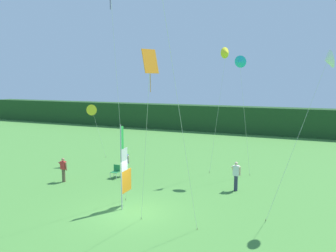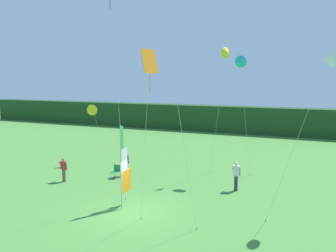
{
  "view_description": "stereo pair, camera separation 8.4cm",
  "coord_description": "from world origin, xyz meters",
  "px_view_note": "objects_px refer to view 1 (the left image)",
  "views": [
    {
      "loc": [
        8.33,
        -14.85,
        6.68
      ],
      "look_at": [
        0.79,
        2.97,
        4.06
      ],
      "focal_mm": 37.25,
      "sensor_mm": 36.0,
      "label": 1
    },
    {
      "loc": [
        8.41,
        -14.82,
        6.68
      ],
      "look_at": [
        0.79,
        2.97,
        4.06
      ],
      "focal_mm": 37.25,
      "sensor_mm": 36.0,
      "label": 2
    }
  ],
  "objects_px": {
    "person_mid_field": "(63,169)",
    "kite_orange_diamond_2": "(150,71)",
    "person_far_left": "(236,175)",
    "kite_yellow_delta_0": "(226,53)",
    "kite_yellow_delta_4": "(92,110)",
    "folding_chair": "(116,171)",
    "kite_white_delta_3": "(328,60)",
    "banner_flag": "(124,168)",
    "person_near_banner": "(126,163)",
    "kite_cyan_delta_1": "(240,62)"
  },
  "relations": [
    {
      "from": "kite_cyan_delta_1",
      "to": "folding_chair",
      "type": "bearing_deg",
      "value": -158.09
    },
    {
      "from": "person_near_banner",
      "to": "kite_cyan_delta_1",
      "type": "relative_size",
      "value": 0.21
    },
    {
      "from": "person_mid_field",
      "to": "folding_chair",
      "type": "bearing_deg",
      "value": 38.39
    },
    {
      "from": "person_mid_field",
      "to": "person_far_left",
      "type": "distance_m",
      "value": 11.06
    },
    {
      "from": "kite_orange_diamond_2",
      "to": "kite_yellow_delta_0",
      "type": "bearing_deg",
      "value": 88.43
    },
    {
      "from": "person_mid_field",
      "to": "kite_orange_diamond_2",
      "type": "height_order",
      "value": "kite_orange_diamond_2"
    },
    {
      "from": "kite_yellow_delta_0",
      "to": "kite_white_delta_3",
      "type": "distance_m",
      "value": 8.1
    },
    {
      "from": "kite_orange_diamond_2",
      "to": "banner_flag",
      "type": "bearing_deg",
      "value": 133.95
    },
    {
      "from": "person_mid_field",
      "to": "kite_white_delta_3",
      "type": "xyz_separation_m",
      "value": [
        15.33,
        -0.03,
        6.69
      ]
    },
    {
      "from": "kite_yellow_delta_0",
      "to": "person_mid_field",
      "type": "bearing_deg",
      "value": -150.17
    },
    {
      "from": "kite_yellow_delta_0",
      "to": "kite_yellow_delta_4",
      "type": "relative_size",
      "value": 1.87
    },
    {
      "from": "folding_chair",
      "to": "kite_yellow_delta_4",
      "type": "xyz_separation_m",
      "value": [
        -3.89,
        2.99,
        3.75
      ]
    },
    {
      "from": "person_mid_field",
      "to": "person_far_left",
      "type": "relative_size",
      "value": 0.9
    },
    {
      "from": "folding_chair",
      "to": "kite_yellow_delta_0",
      "type": "distance_m",
      "value": 10.78
    },
    {
      "from": "kite_cyan_delta_1",
      "to": "kite_yellow_delta_4",
      "type": "distance_m",
      "value": 12.0
    },
    {
      "from": "kite_yellow_delta_0",
      "to": "kite_orange_diamond_2",
      "type": "relative_size",
      "value": 1.12
    },
    {
      "from": "person_far_left",
      "to": "kite_white_delta_3",
      "type": "height_order",
      "value": "kite_white_delta_3"
    },
    {
      "from": "kite_cyan_delta_1",
      "to": "kite_yellow_delta_4",
      "type": "height_order",
      "value": "kite_cyan_delta_1"
    },
    {
      "from": "folding_chair",
      "to": "kite_cyan_delta_1",
      "type": "distance_m",
      "value": 10.93
    },
    {
      "from": "banner_flag",
      "to": "person_near_banner",
      "type": "xyz_separation_m",
      "value": [
        -2.96,
        5.29,
        -1.19
      ]
    },
    {
      "from": "folding_chair",
      "to": "kite_yellow_delta_0",
      "type": "xyz_separation_m",
      "value": [
        6.65,
        3.23,
        7.84
      ]
    },
    {
      "from": "person_near_banner",
      "to": "kite_yellow_delta_4",
      "type": "distance_m",
      "value": 5.86
    },
    {
      "from": "person_far_left",
      "to": "folding_chair",
      "type": "distance_m",
      "value": 8.12
    },
    {
      "from": "banner_flag",
      "to": "kite_white_delta_3",
      "type": "bearing_deg",
      "value": 14.55
    },
    {
      "from": "kite_orange_diamond_2",
      "to": "kite_yellow_delta_4",
      "type": "relative_size",
      "value": 1.66
    },
    {
      "from": "kite_orange_diamond_2",
      "to": "kite_white_delta_3",
      "type": "relative_size",
      "value": 0.97
    },
    {
      "from": "kite_white_delta_3",
      "to": "person_far_left",
      "type": "bearing_deg",
      "value": 150.46
    },
    {
      "from": "person_far_left",
      "to": "kite_orange_diamond_2",
      "type": "distance_m",
      "value": 10.29
    },
    {
      "from": "banner_flag",
      "to": "folding_chair",
      "type": "relative_size",
      "value": 4.95
    },
    {
      "from": "kite_yellow_delta_4",
      "to": "folding_chair",
      "type": "bearing_deg",
      "value": -37.55
    },
    {
      "from": "kite_yellow_delta_0",
      "to": "kite_yellow_delta_4",
      "type": "xyz_separation_m",
      "value": [
        -10.54,
        -0.24,
        -4.1
      ]
    },
    {
      "from": "banner_flag",
      "to": "kite_yellow_delta_4",
      "type": "xyz_separation_m",
      "value": [
        -7.21,
        7.56,
        2.15
      ]
    },
    {
      "from": "kite_cyan_delta_1",
      "to": "kite_orange_diamond_2",
      "type": "relative_size",
      "value": 1.05
    },
    {
      "from": "kite_orange_diamond_2",
      "to": "folding_chair",
      "type": "bearing_deg",
      "value": 129.49
    },
    {
      "from": "person_near_banner",
      "to": "kite_yellow_delta_0",
      "type": "relative_size",
      "value": 0.2
    },
    {
      "from": "person_far_left",
      "to": "kite_white_delta_3",
      "type": "xyz_separation_m",
      "value": [
        4.57,
        -2.59,
        6.59
      ]
    },
    {
      "from": "person_mid_field",
      "to": "kite_cyan_delta_1",
      "type": "xyz_separation_m",
      "value": [
        10.27,
        5.17,
        6.9
      ]
    },
    {
      "from": "banner_flag",
      "to": "kite_cyan_delta_1",
      "type": "xyz_separation_m",
      "value": [
        4.27,
        7.62,
        5.63
      ]
    },
    {
      "from": "person_mid_field",
      "to": "kite_white_delta_3",
      "type": "bearing_deg",
      "value": -0.12
    },
    {
      "from": "person_mid_field",
      "to": "kite_yellow_delta_0",
      "type": "relative_size",
      "value": 0.18
    },
    {
      "from": "kite_white_delta_3",
      "to": "person_near_banner",
      "type": "bearing_deg",
      "value": 166.89
    },
    {
      "from": "person_mid_field",
      "to": "kite_orange_diamond_2",
      "type": "relative_size",
      "value": 0.2
    },
    {
      "from": "person_mid_field",
      "to": "kite_white_delta_3",
      "type": "distance_m",
      "value": 16.73
    },
    {
      "from": "folding_chair",
      "to": "kite_yellow_delta_4",
      "type": "distance_m",
      "value": 6.17
    },
    {
      "from": "person_far_left",
      "to": "kite_white_delta_3",
      "type": "distance_m",
      "value": 8.42
    },
    {
      "from": "person_mid_field",
      "to": "kite_orange_diamond_2",
      "type": "bearing_deg",
      "value": -31.81
    },
    {
      "from": "kite_cyan_delta_1",
      "to": "kite_yellow_delta_4",
      "type": "relative_size",
      "value": 1.74
    },
    {
      "from": "person_near_banner",
      "to": "person_mid_field",
      "type": "xyz_separation_m",
      "value": [
        -3.03,
        -2.83,
        -0.08
      ]
    },
    {
      "from": "person_mid_field",
      "to": "kite_yellow_delta_4",
      "type": "bearing_deg",
      "value": 103.44
    },
    {
      "from": "kite_orange_diamond_2",
      "to": "kite_yellow_delta_4",
      "type": "bearing_deg",
      "value": 133.75
    }
  ]
}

